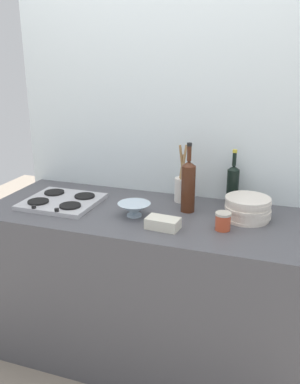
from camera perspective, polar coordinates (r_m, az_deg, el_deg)
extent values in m
plane|color=gray|center=(2.69, 0.00, -21.04)|extent=(6.00, 6.00, 0.00)
cube|color=#4C4C51|center=(2.43, 0.00, -12.84)|extent=(1.80, 0.70, 0.90)
cube|color=silver|center=(2.51, 2.86, 4.14)|extent=(1.90, 0.06, 2.18)
cube|color=#B2B2B7|center=(2.42, -11.90, -1.28)|extent=(0.40, 0.37, 0.02)
cylinder|color=black|center=(2.40, -15.00, -1.26)|extent=(0.12, 0.12, 0.01)
cylinder|color=black|center=(2.30, -10.83, -1.84)|extent=(0.12, 0.12, 0.01)
cylinder|color=black|center=(2.53, -12.92, -0.05)|extent=(0.12, 0.12, 0.01)
cylinder|color=black|center=(2.43, -8.90, -0.55)|extent=(0.12, 0.12, 0.01)
cylinder|color=black|center=(2.31, -15.57, -1.96)|extent=(0.02, 0.02, 0.02)
cylinder|color=black|center=(2.24, -12.61, -2.40)|extent=(0.02, 0.02, 0.02)
cylinder|color=silver|center=(2.21, 13.00, -3.44)|extent=(0.23, 0.23, 0.01)
cylinder|color=silver|center=(2.20, 13.21, -3.09)|extent=(0.23, 0.23, 0.01)
cylinder|color=silver|center=(2.20, 13.20, -2.73)|extent=(0.23, 0.23, 0.01)
cylinder|color=silver|center=(2.19, 13.26, -2.38)|extent=(0.23, 0.23, 0.01)
cylinder|color=silver|center=(2.19, 13.14, -2.03)|extent=(0.23, 0.23, 0.01)
cylinder|color=silver|center=(2.19, 13.22, -1.62)|extent=(0.23, 0.23, 0.01)
cylinder|color=silver|center=(2.18, 13.28, -1.29)|extent=(0.23, 0.23, 0.01)
cylinder|color=silver|center=(2.17, 13.22, -0.92)|extent=(0.23, 0.23, 0.01)
cylinder|color=black|center=(2.37, 11.19, 0.62)|extent=(0.07, 0.07, 0.20)
cone|color=black|center=(2.33, 11.36, 3.27)|extent=(0.07, 0.07, 0.02)
cylinder|color=black|center=(2.32, 11.43, 4.41)|extent=(0.02, 0.02, 0.07)
cylinder|color=gold|center=(2.31, 11.50, 5.48)|extent=(0.03, 0.03, 0.02)
cylinder|color=#472314|center=(2.23, 5.22, 0.42)|extent=(0.07, 0.07, 0.25)
cone|color=#472314|center=(2.19, 5.33, 3.89)|extent=(0.07, 0.07, 0.03)
cylinder|color=#472314|center=(2.17, 5.37, 5.25)|extent=(0.02, 0.02, 0.08)
cylinder|color=black|center=(2.16, 5.41, 6.48)|extent=(0.03, 0.03, 0.02)
cylinder|color=silver|center=(2.19, -2.16, -3.16)|extent=(0.08, 0.08, 0.01)
cone|color=silver|center=(2.18, -2.17, -2.30)|extent=(0.17, 0.17, 0.06)
cube|color=silver|center=(2.03, 1.77, -4.28)|extent=(0.17, 0.11, 0.05)
cylinder|color=silver|center=(2.39, 4.36, 0.32)|extent=(0.08, 0.08, 0.14)
cylinder|color=#997247|center=(2.35, 4.45, 3.11)|extent=(0.05, 0.02, 0.27)
cylinder|color=#997247|center=(2.33, 4.46, 3.08)|extent=(0.05, 0.04, 0.28)
cylinder|color=#997247|center=(2.36, 4.24, 2.58)|extent=(0.04, 0.01, 0.22)
cylinder|color=#C64C2D|center=(2.04, 9.91, -4.11)|extent=(0.07, 0.07, 0.08)
cylinder|color=beige|center=(2.03, 9.98, -2.95)|extent=(0.08, 0.08, 0.01)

